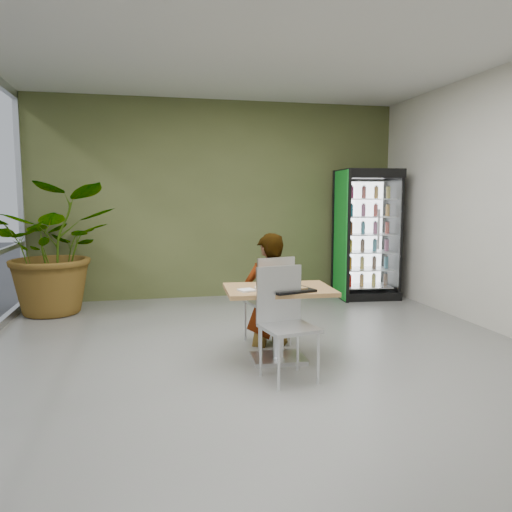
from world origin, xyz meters
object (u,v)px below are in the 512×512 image
Objects in this scene: seated_woman at (268,302)px; soda_cup at (291,278)px; dining_table at (279,308)px; chair_near at (284,313)px; cafeteria_tray at (290,290)px; beverage_fridge at (367,234)px; chair_far at (272,294)px; potted_plant at (55,248)px.

seated_woman is 8.81× the size of soda_cup.
chair_near is at bearing -98.89° from dining_table.
chair_near reaches higher than cafeteria_tray.
chair_near reaches higher than dining_table.
seated_woman is at bearing 86.35° from dining_table.
beverage_fridge is (2.21, 2.22, 0.57)m from seated_woman.
soda_cup is 0.42× the size of cafeteria_tray.
chair_near reaches higher than chair_far.
chair_near is 4.00m from beverage_fridge.
chair_near is at bearing -51.91° from potted_plant.
potted_plant is at bearing 135.33° from soda_cup.
potted_plant reaches higher than seated_woman.
dining_table is at bearing -160.65° from soda_cup.
chair_near reaches higher than soda_cup.
dining_table is 0.59× the size of potted_plant.
dining_table is 0.45m from chair_near.
soda_cup is at bearing 89.51° from seated_woman.
cafeteria_tray is 0.20× the size of beverage_fridge.
seated_woman is at bearing -39.66° from potted_plant.
beverage_fridge is at bearing 43.74° from chair_near.
soda_cup is at bearing -121.72° from beverage_fridge.
dining_table is 0.32m from cafeteria_tray.
potted_plant reaches higher than chair_far.
dining_table is at bearing 103.84° from cafeteria_tray.
beverage_fridge is at bearing 51.20° from dining_table.
cafeteria_tray is at bearing 50.37° from chair_near.
soda_cup is (0.22, 0.49, 0.24)m from chair_near.
beverage_fridge is (2.25, 2.79, 0.51)m from dining_table.
cafeteria_tray is at bearing 78.77° from seated_woman.
potted_plant is (-4.78, -0.09, -0.12)m from beverage_fridge.
seated_woman reaches higher than dining_table.
chair_near is at bearing -119.87° from beverage_fridge.
chair_far reaches higher than cafeteria_tray.
chair_near is 4.01m from potted_plant.
soda_cup is (0.11, -0.52, 0.36)m from seated_woman.
seated_woman reaches higher than soda_cup.
potted_plant is (-2.60, 2.19, 0.34)m from chair_far.
chair_near is (-0.13, -0.96, 0.01)m from chair_far.
potted_plant is at bearing 117.41° from chair_near.
potted_plant reaches higher than dining_table.
potted_plant reaches higher than chair_near.
soda_cup is 0.10× the size of potted_plant.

